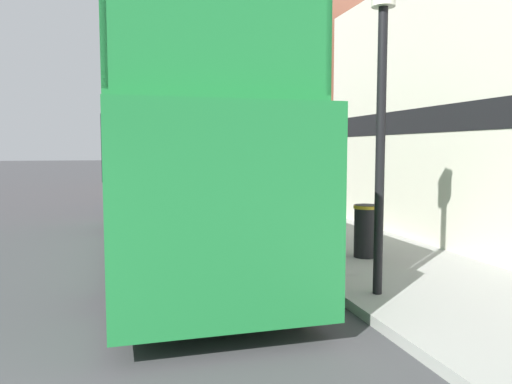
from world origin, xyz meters
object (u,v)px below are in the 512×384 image
parked_car_ahead_of_bus (173,188)px  lamp_post_second (260,114)px  lamp_post_third (211,115)px  tour_bus (172,169)px  litter_bin (366,229)px  lamp_post_nearest (382,64)px

parked_car_ahead_of_bus → lamp_post_second: bearing=-72.9°
parked_car_ahead_of_bus → lamp_post_third: size_ratio=0.86×
tour_bus → litter_bin: 4.12m
parked_car_ahead_of_bus → lamp_post_nearest: lamp_post_nearest is taller
lamp_post_second → litter_bin: bearing=-80.6°
tour_bus → lamp_post_nearest: (2.50, -4.20, 1.58)m
tour_bus → lamp_post_third: bearing=74.6°
tour_bus → lamp_post_nearest: size_ratio=2.35×
lamp_post_third → lamp_post_second: bearing=-88.6°
lamp_post_nearest → lamp_post_second: bearing=88.8°
parked_car_ahead_of_bus → lamp_post_second: size_ratio=1.01×
litter_bin → parked_car_ahead_of_bus: bearing=103.7°
lamp_post_nearest → lamp_post_third: lamp_post_third is taller
parked_car_ahead_of_bus → lamp_post_second: (1.84, -6.02, 2.45)m
lamp_post_second → lamp_post_third: size_ratio=0.86×
tour_bus → litter_bin: bearing=-31.1°
lamp_post_second → litter_bin: 5.45m
tour_bus → parked_car_ahead_of_bus: 8.95m
litter_bin → lamp_post_nearest: bearing=-113.0°
lamp_post_second → lamp_post_nearest: bearing=-91.2°
lamp_post_nearest → parked_car_ahead_of_bus: bearing=97.4°
lamp_post_second → litter_bin: size_ratio=4.30×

